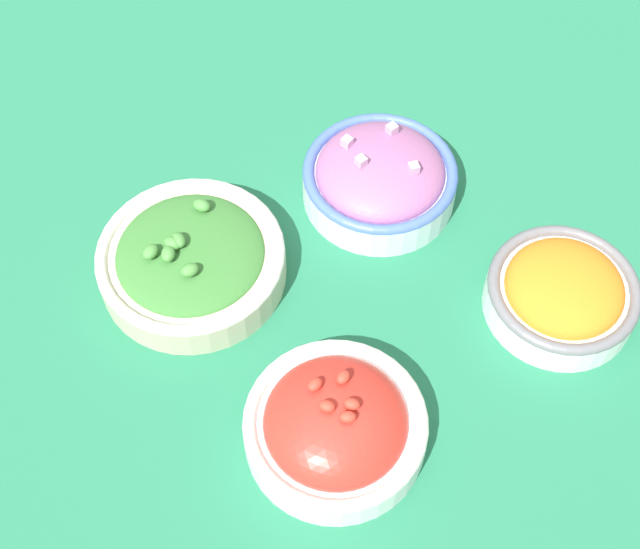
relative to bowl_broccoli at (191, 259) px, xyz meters
name	(u,v)px	position (x,y,z in m)	size (l,w,h in m)	color
ground_plane	(320,291)	(-0.11, -0.07, -0.03)	(3.00, 3.00, 0.00)	#23704C
bowl_broccoli	(191,259)	(0.00, 0.00, 0.00)	(0.19, 0.19, 0.06)	beige
bowl_carrots	(562,292)	(-0.29, -0.21, 0.00)	(0.15, 0.15, 0.06)	white
bowl_red_onion	(380,177)	(-0.07, -0.20, 0.00)	(0.16, 0.16, 0.07)	silver
bowl_cherry_tomatoes	(335,425)	(-0.22, 0.04, 0.00)	(0.16, 0.16, 0.08)	white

